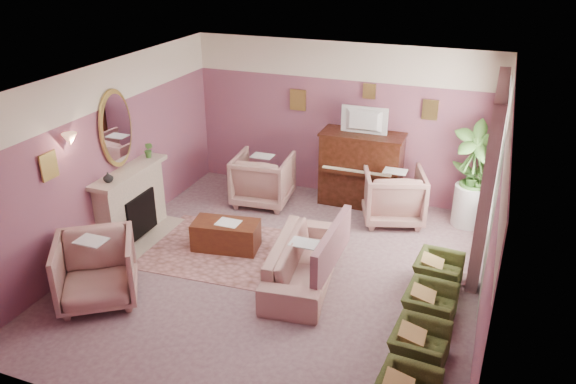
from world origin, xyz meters
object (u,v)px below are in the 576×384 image
(olive_chair_c, at_px, (430,301))
(olive_chair_d, at_px, (439,268))
(floral_armchair_left, at_px, (263,177))
(olive_chair_b, at_px, (420,342))
(floral_armchair_front, at_px, (96,267))
(side_table, at_px, (469,205))
(coffee_table, at_px, (226,235))
(piano, at_px, (361,170))
(sofa, at_px, (304,254))
(television, at_px, (363,119))
(floral_armchair_right, at_px, (393,193))

(olive_chair_c, relative_size, olive_chair_d, 1.00)
(floral_armchair_left, bearing_deg, olive_chair_b, -44.70)
(floral_armchair_front, xyz_separation_m, side_table, (4.37, 3.99, -0.16))
(coffee_table, bearing_deg, piano, 56.71)
(floral_armchair_front, xyz_separation_m, olive_chair_c, (4.15, 1.10, -0.21))
(sofa, distance_m, floral_armchair_left, 2.62)
(floral_armchair_left, bearing_deg, olive_chair_d, -26.27)
(television, relative_size, olive_chair_d, 1.17)
(floral_armchair_left, xyz_separation_m, olive_chair_d, (3.31, -1.63, -0.21))
(olive_chair_b, bearing_deg, olive_chair_d, 90.00)
(floral_armchair_right, distance_m, floral_armchair_front, 4.85)
(floral_armchair_front, bearing_deg, olive_chair_d, 24.83)
(piano, xyz_separation_m, coffee_table, (-1.52, -2.32, -0.43))
(coffee_table, relative_size, olive_chair_c, 1.46)
(television, distance_m, olive_chair_b, 4.35)
(coffee_table, height_order, olive_chair_d, olive_chair_d)
(floral_armchair_left, xyz_separation_m, floral_armchair_right, (2.32, 0.13, 0.00))
(olive_chair_c, bearing_deg, floral_armchair_right, 110.90)
(olive_chair_c, bearing_deg, coffee_table, 167.29)
(coffee_table, bearing_deg, olive_chair_b, -25.78)
(floral_armchair_left, relative_size, olive_chair_d, 1.47)
(olive_chair_c, distance_m, side_table, 2.90)
(floral_armchair_right, relative_size, olive_chair_c, 1.47)
(side_table, bearing_deg, olive_chair_c, -94.48)
(piano, height_order, olive_chair_c, piano)
(television, bearing_deg, floral_armchair_right, -30.81)
(television, relative_size, sofa, 0.39)
(television, distance_m, side_table, 2.27)
(piano, distance_m, sofa, 2.72)
(piano, bearing_deg, coffee_table, -123.29)
(sofa, relative_size, side_table, 2.92)
(floral_armchair_right, xyz_separation_m, olive_chair_d, (0.99, -1.76, -0.21))
(floral_armchair_front, distance_m, olive_chair_b, 4.16)
(sofa, xyz_separation_m, side_table, (2.01, 2.56, -0.06))
(sofa, relative_size, olive_chair_c, 2.98)
(olive_chair_d, bearing_deg, floral_armchair_left, 153.73)
(piano, xyz_separation_m, floral_armchair_left, (-1.64, -0.58, -0.14))
(sofa, bearing_deg, side_table, 51.83)
(floral_armchair_right, relative_size, olive_chair_b, 1.47)
(olive_chair_d, bearing_deg, floral_armchair_right, 119.23)
(piano, relative_size, floral_armchair_left, 1.39)
(floral_armchair_left, height_order, floral_armchair_front, same)
(floral_armchair_right, xyz_separation_m, floral_armchair_front, (-3.16, -3.68, 0.00))
(olive_chair_c, height_order, olive_chair_d, same)
(olive_chair_c, bearing_deg, floral_armchair_left, 143.44)
(piano, distance_m, coffee_table, 2.81)
(piano, xyz_separation_m, side_table, (1.89, -0.15, -0.30))
(piano, height_order, floral_armchair_front, piano)
(floral_armchair_front, relative_size, side_table, 1.44)
(sofa, bearing_deg, television, 87.44)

